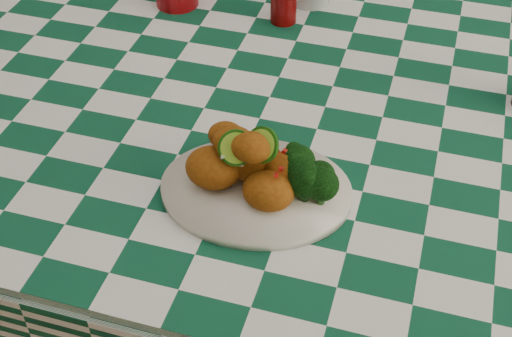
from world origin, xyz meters
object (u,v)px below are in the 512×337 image
(dining_table, at_px, (267,242))
(wooden_chair_right, at_px, (437,72))
(plate, at_px, (256,191))
(fried_chicken_pile, at_px, (253,160))
(wooden_chair_left, at_px, (178,2))

(dining_table, relative_size, wooden_chair_right, 2.03)
(plate, distance_m, fried_chicken_pile, 0.06)
(dining_table, height_order, fried_chicken_pile, fried_chicken_pile)
(plate, bearing_deg, fried_chicken_pile, 180.00)
(plate, relative_size, fried_chicken_pile, 1.81)
(fried_chicken_pile, distance_m, wooden_chair_left, 1.16)
(dining_table, bearing_deg, wooden_chair_right, 68.80)
(plate, height_order, wooden_chair_right, wooden_chair_right)
(dining_table, distance_m, wooden_chair_left, 0.88)
(dining_table, height_order, plate, plate)
(dining_table, height_order, wooden_chair_left, wooden_chair_left)
(plate, bearing_deg, wooden_chair_right, 76.43)
(dining_table, distance_m, wooden_chair_right, 0.79)
(fried_chicken_pile, relative_size, wooden_chair_right, 0.20)
(dining_table, xyz_separation_m, fried_chicken_pile, (0.04, -0.25, 0.46))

